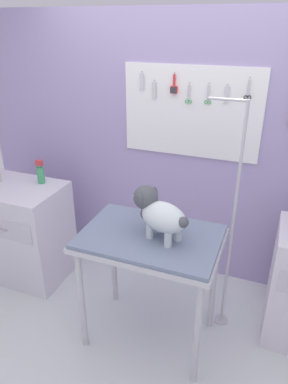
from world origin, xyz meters
The scene contains 7 objects.
ground centered at (0.00, 0.00, -0.02)m, with size 4.40×4.00×0.04m, color silver.
rear_wall_panel centered at (0.01, 1.28, 1.16)m, with size 4.00×0.11×2.30m.
grooming_table centered at (0.05, 0.32, 0.81)m, with size 0.95×0.64×0.90m.
grooming_arm centered at (0.54, 0.66, 0.83)m, with size 0.30×0.11×1.77m.
dog centered at (0.10, 0.33, 1.08)m, with size 0.44×0.31×0.33m.
counter_left centered at (-1.31, 0.62, 0.45)m, with size 0.80×0.58×0.90m.
conditioner_bottle centered at (-1.14, 0.77, 0.99)m, with size 0.06×0.06×0.21m.
Camera 1 is at (0.74, -1.57, 2.18)m, focal length 33.25 mm.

